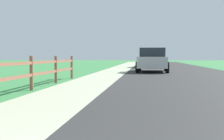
% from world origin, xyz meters
% --- Properties ---
extents(ground_plane, '(120.00, 120.00, 0.00)m').
position_xyz_m(ground_plane, '(0.00, 25.00, 0.00)').
color(ground_plane, '#357B41').
extents(road_asphalt, '(7.00, 66.00, 0.01)m').
position_xyz_m(road_asphalt, '(3.50, 27.00, 0.00)').
color(road_asphalt, '#2C2C2C').
rests_on(road_asphalt, ground).
extents(curb_concrete, '(6.00, 66.00, 0.01)m').
position_xyz_m(curb_concrete, '(-3.00, 27.00, 0.00)').
color(curb_concrete, '#A9AF92').
rests_on(curb_concrete, ground).
extents(grass_verge, '(5.00, 66.00, 0.00)m').
position_xyz_m(grass_verge, '(-4.50, 27.00, 0.01)').
color(grass_verge, '#357B41').
rests_on(grass_verge, ground).
extents(rail_fence, '(0.11, 13.26, 1.07)m').
position_xyz_m(rail_fence, '(-2.24, 6.96, 0.63)').
color(rail_fence, brown).
rests_on(rail_fence, ground).
extents(parked_suv_silver, '(2.22, 4.87, 1.62)m').
position_xyz_m(parked_suv_silver, '(1.71, 20.51, 0.81)').
color(parked_suv_silver, '#B7BABF').
rests_on(parked_suv_silver, ground).
extents(parked_car_blue, '(2.00, 4.51, 1.53)m').
position_xyz_m(parked_car_blue, '(1.61, 29.66, 0.77)').
color(parked_car_blue, navy).
rests_on(parked_car_blue, ground).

